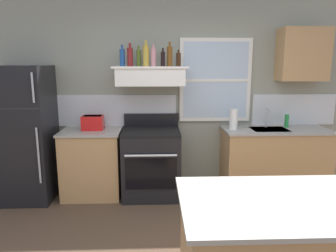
% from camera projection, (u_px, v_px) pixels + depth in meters
% --- Properties ---
extents(back_wall, '(5.40, 0.11, 2.70)m').
position_uv_depth(back_wall, '(171.00, 94.00, 4.44)').
color(back_wall, gray).
rests_on(back_wall, ground_plane).
extents(refrigerator, '(0.70, 0.72, 1.76)m').
position_uv_depth(refrigerator, '(24.00, 134.00, 4.08)').
color(refrigerator, black).
rests_on(refrigerator, ground_plane).
extents(counter_left_of_stove, '(0.79, 0.63, 0.91)m').
position_uv_depth(counter_left_of_stove, '(93.00, 163.00, 4.26)').
color(counter_left_of_stove, tan).
rests_on(counter_left_of_stove, ground_plane).
extents(toaster, '(0.30, 0.20, 0.19)m').
position_uv_depth(toaster, '(93.00, 122.00, 4.19)').
color(toaster, red).
rests_on(toaster, counter_left_of_stove).
extents(stove_range, '(0.76, 0.69, 1.09)m').
position_uv_depth(stove_range, '(151.00, 162.00, 4.25)').
color(stove_range, black).
rests_on(stove_range, ground_plane).
extents(range_hood_shelf, '(0.96, 0.52, 0.24)m').
position_uv_depth(range_hood_shelf, '(151.00, 76.00, 4.12)').
color(range_hood_shelf, white).
extents(bottle_blue_liqueur, '(0.07, 0.07, 0.27)m').
position_uv_depth(bottle_blue_liqueur, '(122.00, 57.00, 4.10)').
color(bottle_blue_liqueur, '#1E478C').
rests_on(bottle_blue_liqueur, range_hood_shelf).
extents(bottle_red_label_wine, '(0.07, 0.07, 0.30)m').
position_uv_depth(bottle_red_label_wine, '(130.00, 57.00, 4.08)').
color(bottle_red_label_wine, maroon).
rests_on(bottle_red_label_wine, range_hood_shelf).
extents(bottle_olive_oil_square, '(0.06, 0.06, 0.26)m').
position_uv_depth(bottle_olive_oil_square, '(139.00, 58.00, 4.12)').
color(bottle_olive_oil_square, '#4C601E').
rests_on(bottle_olive_oil_square, range_hood_shelf).
extents(bottle_champagne_gold_foil, '(0.08, 0.08, 0.32)m').
position_uv_depth(bottle_champagne_gold_foil, '(146.00, 56.00, 4.04)').
color(bottle_champagne_gold_foil, '#B29333').
rests_on(bottle_champagne_gold_foil, range_hood_shelf).
extents(bottle_rose_pink, '(0.07, 0.07, 0.28)m').
position_uv_depth(bottle_rose_pink, '(154.00, 57.00, 4.04)').
color(bottle_rose_pink, '#C67F84').
rests_on(bottle_rose_pink, range_hood_shelf).
extents(bottle_balsamic_dark, '(0.06, 0.06, 0.23)m').
position_uv_depth(bottle_balsamic_dark, '(163.00, 59.00, 4.02)').
color(bottle_balsamic_dark, black).
rests_on(bottle_balsamic_dark, range_hood_shelf).
extents(bottle_amber_wine, '(0.07, 0.07, 0.31)m').
position_uv_depth(bottle_amber_wine, '(170.00, 56.00, 4.05)').
color(bottle_amber_wine, brown).
rests_on(bottle_amber_wine, range_hood_shelf).
extents(bottle_brown_stout, '(0.06, 0.06, 0.21)m').
position_uv_depth(bottle_brown_stout, '(179.00, 59.00, 4.12)').
color(bottle_brown_stout, '#381E0F').
rests_on(bottle_brown_stout, range_hood_shelf).
extents(counter_right_with_sink, '(1.43, 0.63, 0.91)m').
position_uv_depth(counter_right_with_sink, '(274.00, 161.00, 4.35)').
color(counter_right_with_sink, tan).
rests_on(counter_right_with_sink, ground_plane).
extents(sink_faucet, '(0.03, 0.17, 0.28)m').
position_uv_depth(sink_faucet, '(267.00, 115.00, 4.32)').
color(sink_faucet, silver).
rests_on(sink_faucet, counter_right_with_sink).
extents(paper_towel_roll, '(0.11, 0.11, 0.27)m').
position_uv_depth(paper_towel_roll, '(234.00, 119.00, 4.21)').
color(paper_towel_roll, white).
rests_on(paper_towel_roll, counter_right_with_sink).
extents(dish_soap_bottle, '(0.06, 0.06, 0.18)m').
position_uv_depth(dish_soap_bottle, '(287.00, 121.00, 4.35)').
color(dish_soap_bottle, '#268C3F').
rests_on(dish_soap_bottle, counter_right_with_sink).
extents(upper_cabinet_right, '(0.64, 0.32, 0.70)m').
position_uv_depth(upper_cabinet_right, '(303.00, 54.00, 4.22)').
color(upper_cabinet_right, tan).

